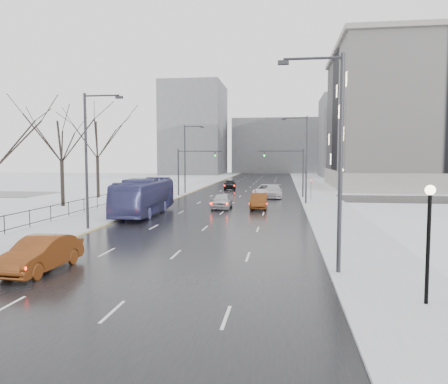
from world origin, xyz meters
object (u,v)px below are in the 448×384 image
at_px(streetlight_r_near, 335,153).
at_px(bus, 145,197).
at_px(streetlight_l_near, 89,154).
at_px(tree_park_d, 63,207).
at_px(tree_park_e, 98,198).
at_px(streetlight_l_far, 186,156).
at_px(sedan_right_cross, 266,191).
at_px(sedan_right_near, 259,201).
at_px(lamppost_r_mid, 341,185).
at_px(sedan_right_far, 273,191).
at_px(mast_signal_left, 186,167).
at_px(streetlight_r_mid, 304,155).
at_px(sedan_center_far, 230,184).
at_px(lamppost_r_near, 429,227).
at_px(sedan_center_near, 222,201).
at_px(no_uturn_sign, 311,182).
at_px(sedan_left_near, 41,254).
at_px(mast_signal_right, 295,167).

distance_m(streetlight_r_near, bus, 24.63).
bearing_deg(streetlight_l_near, streetlight_r_near, -31.48).
relative_size(tree_park_d, tree_park_e, 0.93).
xyz_separation_m(streetlight_l_far, sedan_right_cross, (11.67, -3.47, -4.74)).
distance_m(streetlight_r_near, sedan_right_near, 26.06).
bearing_deg(lamppost_r_mid, sedan_right_cross, 112.03).
bearing_deg(bus, lamppost_r_mid, 1.38).
xyz_separation_m(streetlight_l_far, sedan_right_far, (12.69, -4.25, -4.74)).
distance_m(mast_signal_left, sedan_right_near, 17.01).
relative_size(streetlight_r_mid, lamppost_r_mid, 2.34).
distance_m(mast_signal_left, sedan_center_far, 14.81).
distance_m(tree_park_d, tree_park_e, 10.01).
height_order(streetlight_r_mid, lamppost_r_near, streetlight_r_mid).
xyz_separation_m(tree_park_d, sedan_right_near, (21.13, 1.15, 0.83)).
bearing_deg(sedan_right_cross, sedan_center_far, 123.78).
distance_m(streetlight_r_mid, mast_signal_left, 17.50).
relative_size(tree_park_d, sedan_center_far, 2.63).
height_order(sedan_center_near, sedan_right_far, sedan_right_far).
relative_size(tree_park_d, streetlight_l_near, 1.25).
bearing_deg(mast_signal_left, sedan_right_cross, 2.83).
bearing_deg(no_uturn_sign, lamppost_r_near, -87.29).
xyz_separation_m(streetlight_r_near, lamppost_r_mid, (2.83, 20.00, -2.67)).
xyz_separation_m(sedan_right_near, sedan_center_far, (-6.33, 26.63, 0.01)).
xyz_separation_m(sedan_right_near, sedan_right_cross, (0.17, 13.38, 0.04)).
height_order(tree_park_d, sedan_right_near, tree_park_d).
bearing_deg(streetlight_l_far, sedan_right_near, -55.69).
bearing_deg(no_uturn_sign, bus, -137.22).
bearing_deg(sedan_center_far, sedan_right_cross, -69.04).
xyz_separation_m(streetlight_r_near, lamppost_r_near, (2.83, -4.00, -2.67)).
xyz_separation_m(tree_park_d, tree_park_e, (-0.40, 10.00, 0.00)).
bearing_deg(tree_park_e, streetlight_l_far, 38.57).
xyz_separation_m(streetlight_r_near, sedan_left_near, (-13.63, -1.27, -4.76)).
relative_size(tree_park_d, sedan_center_near, 2.64).
relative_size(streetlight_r_mid, sedan_center_far, 2.11).
relative_size(lamppost_r_near, sedan_left_near, 0.86).
bearing_deg(tree_park_d, streetlight_l_far, 61.85).
bearing_deg(sedan_center_near, mast_signal_left, 116.81).
distance_m(streetlight_r_near, streetlight_l_far, 45.06).
distance_m(streetlight_l_far, lamppost_r_mid, 29.30).
bearing_deg(streetlight_l_far, no_uturn_sign, -24.73).
height_order(streetlight_l_far, lamppost_r_near, streetlight_l_far).
bearing_deg(sedan_left_near, bus, 97.85).
height_order(tree_park_e, streetlight_r_near, streetlight_r_near).
bearing_deg(streetlight_l_near, sedan_right_cross, 67.76).
height_order(sedan_left_near, sedan_right_near, sedan_left_near).
relative_size(streetlight_l_near, streetlight_l_far, 1.00).
height_order(lamppost_r_near, sedan_center_near, lamppost_r_near).
bearing_deg(sedan_right_far, mast_signal_right, 4.78).
relative_size(streetlight_l_far, sedan_right_cross, 1.66).
bearing_deg(streetlight_r_mid, streetlight_l_near, -129.24).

